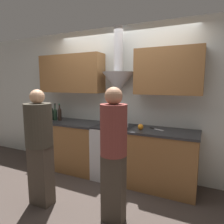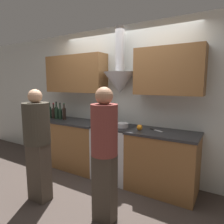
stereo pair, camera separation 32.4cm
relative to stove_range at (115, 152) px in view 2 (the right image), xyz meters
The scene contains 16 objects.
ground_plane 0.56m from the stove_range, 90.00° to the right, with size 12.00×12.00×0.00m, color #423833.
wall_back 1.04m from the stove_range, 100.54° to the left, with size 8.40×0.55×2.60m.
counter_left 0.97m from the stove_range, behind, with size 1.33×0.62×0.91m.
counter_right 0.83m from the stove_range, ahead, with size 1.03×0.62×0.91m.
stove_range is the anchor object (origin of this frame).
wine_bottle_0 1.66m from the stove_range, behind, with size 0.08×0.08×0.33m.
wine_bottle_1 1.56m from the stove_range, behind, with size 0.08×0.08×0.32m.
wine_bottle_2 1.48m from the stove_range, behind, with size 0.08×0.08×0.35m.
wine_bottle_3 1.39m from the stove_range, behind, with size 0.07×0.07×0.33m.
wine_bottle_4 1.30m from the stove_range, behind, with size 0.07×0.07×0.33m.
stock_pot 0.56m from the stove_range, behind, with size 0.22×0.22×0.17m.
mixing_bowl 0.51m from the stove_range, ahead, with size 0.21×0.21×0.07m.
orange_fruit 0.69m from the stove_range, ahead, with size 0.09×0.09×0.09m.
chefs_knife 0.84m from the stove_range, ahead, with size 0.24×0.14×0.01m.
person_foreground_left 1.32m from the stove_range, 116.75° to the right, with size 0.35×0.35×1.55m.
person_foreground_right 1.20m from the stove_range, 65.95° to the right, with size 0.30×0.30×1.59m.
Camera 2 is at (1.66, -2.52, 1.63)m, focal length 32.00 mm.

